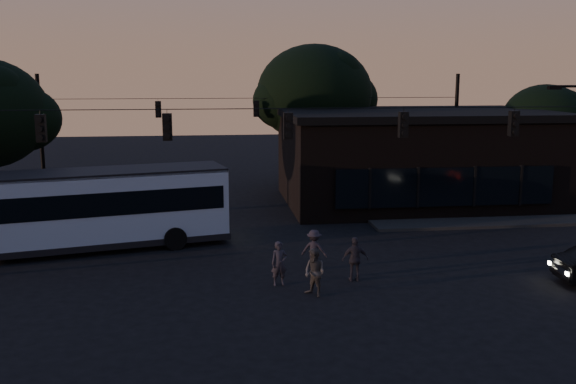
{
  "coord_description": "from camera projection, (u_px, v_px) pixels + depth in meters",
  "views": [
    {
      "loc": [
        -3.01,
        -20.1,
        7.48
      ],
      "look_at": [
        0.0,
        4.0,
        3.0
      ],
      "focal_mm": 40.0,
      "sensor_mm": 36.0,
      "label": 1
    }
  ],
  "objects": [
    {
      "name": "pedestrian_d",
      "position": [
        314.0,
        250.0,
        24.81
      ],
      "size": [
        1.16,
        0.92,
        1.57
      ],
      "primitive_type": "imported",
      "rotation": [
        0.0,
        0.0,
        2.76
      ],
      "color": "black",
      "rests_on": "ground"
    },
    {
      "name": "signal_rig_far",
      "position": [
        256.0,
        127.0,
        40.09
      ],
      "size": [
        26.24,
        0.3,
        7.5
      ],
      "color": "black",
      "rests_on": "ground"
    },
    {
      "name": "tree_behind",
      "position": [
        314.0,
        94.0,
        42.17
      ],
      "size": [
        7.6,
        7.6,
        9.43
      ],
      "color": "black",
      "rests_on": "ground"
    },
    {
      "name": "ground",
      "position": [
        303.0,
        302.0,
        21.34
      ],
      "size": [
        120.0,
        120.0,
        0.0
      ],
      "primitive_type": "plane",
      "color": "black",
      "rests_on": "ground"
    },
    {
      "name": "signal_rig_near",
      "position": [
        288.0,
        155.0,
        24.44
      ],
      "size": [
        26.24,
        0.3,
        7.5
      ],
      "color": "black",
      "rests_on": "ground"
    },
    {
      "name": "pedestrian_a",
      "position": [
        279.0,
        263.0,
        22.95
      ],
      "size": [
        0.62,
        0.44,
        1.6
      ],
      "primitive_type": "imported",
      "rotation": [
        0.0,
        0.0,
        0.1
      ],
      "color": "black",
      "rests_on": "ground"
    },
    {
      "name": "bus",
      "position": [
        84.0,
        206.0,
        27.37
      ],
      "size": [
        12.48,
        5.54,
        3.43
      ],
      "rotation": [
        0.0,
        0.0,
        0.23
      ],
      "color": "#93A3BB",
      "rests_on": "ground"
    },
    {
      "name": "sidewalk_far_right",
      "position": [
        475.0,
        206.0,
        36.45
      ],
      "size": [
        14.0,
        10.0,
        0.15
      ],
      "primitive_type": "cube",
      "color": "black",
      "rests_on": "ground"
    },
    {
      "name": "pedestrian_b",
      "position": [
        315.0,
        272.0,
        21.82
      ],
      "size": [
        0.99,
        1.02,
        1.65
      ],
      "primitive_type": "imported",
      "rotation": [
        0.0,
        0.0,
        -0.87
      ],
      "color": "#373432",
      "rests_on": "ground"
    },
    {
      "name": "pedestrian_c",
      "position": [
        355.0,
        259.0,
        23.4
      ],
      "size": [
        0.97,
        0.41,
        1.65
      ],
      "primitive_type": "imported",
      "rotation": [
        0.0,
        0.0,
        3.14
      ],
      "color": "#242129",
      "rests_on": "ground"
    },
    {
      "name": "tree_right",
      "position": [
        544.0,
        120.0,
        40.26
      ],
      "size": [
        5.2,
        5.2,
        6.86
      ],
      "color": "black",
      "rests_on": "ground"
    },
    {
      "name": "building",
      "position": [
        415.0,
        157.0,
        37.53
      ],
      "size": [
        15.4,
        10.41,
        5.4
      ],
      "color": "black",
      "rests_on": "ground"
    }
  ]
}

